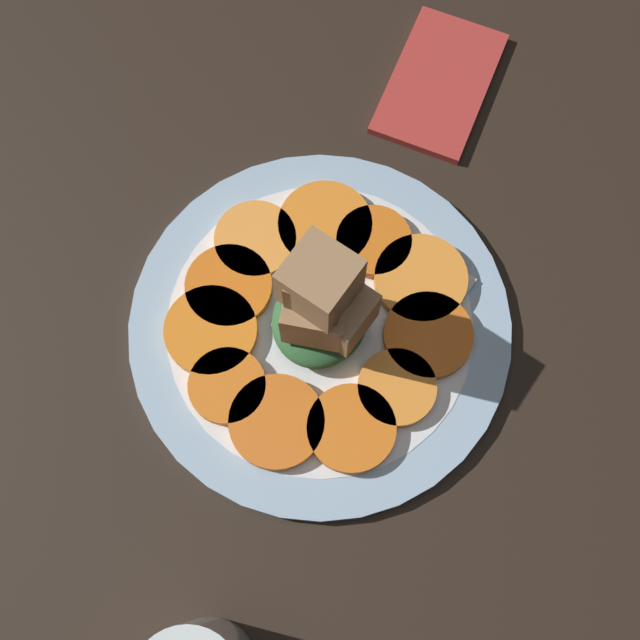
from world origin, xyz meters
TOP-DOWN VIEW (x-y plane):
  - table_slab at (0.00, 0.00)cm, footprint 120.00×120.00cm
  - plate at (0.00, 0.00)cm, footprint 30.56×30.56cm
  - carrot_slice_0 at (-3.94, 7.66)cm, footprint 7.35×7.35cm
  - carrot_slice_1 at (-7.51, 4.62)cm, footprint 6.01×6.01cm
  - carrot_slice_2 at (-8.61, 0.17)cm, footprint 7.31×7.31cm
  - carrot_slice_3 at (-6.93, -5.42)cm, footprint 6.79×6.79cm
  - carrot_slice_4 at (-2.66, -7.49)cm, footprint 6.10×6.10cm
  - carrot_slice_5 at (2.21, -8.27)cm, footprint 7.06×7.06cm
  - carrot_slice_6 at (6.46, -6.09)cm, footprint 7.52×7.52cm
  - carrot_slice_7 at (8.08, -1.42)cm, footprint 6.18×6.18cm
  - carrot_slice_8 at (7.91, 2.81)cm, footprint 7.75×7.75cm
  - carrot_slice_9 at (4.53, 7.57)cm, footprint 6.71×6.71cm
  - carrot_slice_10 at (-0.08, 7.91)cm, footprint 6.99×6.99cm
  - center_pile at (-0.08, -0.26)cm, footprint 8.22×7.89cm
  - fork at (-0.64, -7.51)cm, footprint 17.43×5.97cm
  - napkin at (25.17, -1.17)cm, footprint 13.96×8.38cm

SIDE VIEW (x-z plane):
  - table_slab at x=0.00cm, z-range 0.00..2.00cm
  - napkin at x=25.17cm, z-range 2.00..2.80cm
  - plate at x=0.00cm, z-range 1.99..3.04cm
  - fork at x=-0.64cm, z-range 3.10..3.50cm
  - carrot_slice_0 at x=-3.94cm, z-range 3.10..4.07cm
  - carrot_slice_1 at x=-7.51cm, z-range 3.10..4.07cm
  - carrot_slice_2 at x=-8.61cm, z-range 3.10..4.07cm
  - carrot_slice_3 at x=-6.93cm, z-range 3.10..4.07cm
  - carrot_slice_4 at x=-2.66cm, z-range 3.10..4.07cm
  - carrot_slice_5 at x=2.21cm, z-range 3.10..4.07cm
  - carrot_slice_6 at x=6.46cm, z-range 3.10..4.07cm
  - carrot_slice_7 at x=8.08cm, z-range 3.10..4.07cm
  - carrot_slice_8 at x=7.91cm, z-range 3.10..4.07cm
  - carrot_slice_9 at x=4.53cm, z-range 3.10..4.07cm
  - carrot_slice_10 at x=-0.08cm, z-range 3.10..4.07cm
  - center_pile at x=-0.08cm, z-range 2.21..14.00cm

